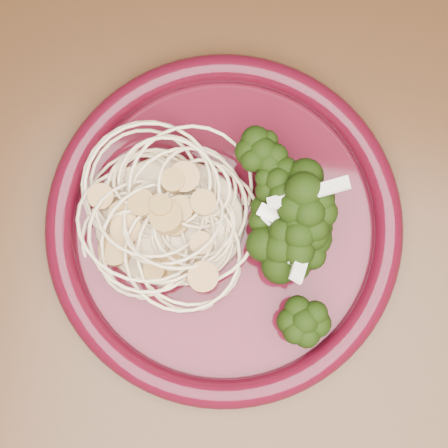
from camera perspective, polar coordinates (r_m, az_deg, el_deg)
name	(u,v)px	position (r m, az deg, el deg)	size (l,w,h in m)	color
dining_table	(314,246)	(0.62, 8.19, -2.01)	(1.20, 0.80, 0.75)	#472814
dinner_plate	(224,226)	(0.51, 0.00, -0.15)	(0.30, 0.30, 0.02)	#440B17
spaghetti_pile	(168,219)	(0.50, -5.12, 0.43)	(0.12, 0.11, 0.03)	beige
scallop_cluster	(164,213)	(0.47, -5.49, 1.04)	(0.12, 0.12, 0.04)	#B58844
broccoli_pile	(294,228)	(0.49, 6.43, -0.32)	(0.09, 0.15, 0.05)	black
onion_garnish	(299,221)	(0.46, 6.89, 0.23)	(0.07, 0.10, 0.05)	white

